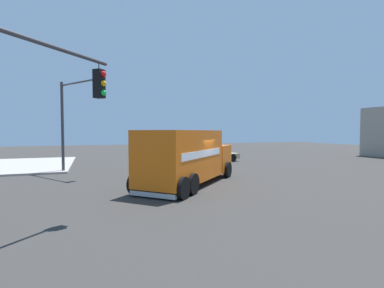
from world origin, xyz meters
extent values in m
plane|color=#33302D|center=(0.00, 0.00, 0.00)|extent=(100.00, 100.00, 0.00)
cube|color=orange|center=(0.41, -0.83, 1.68)|extent=(5.96, 5.90, 2.66)
cube|color=orange|center=(-2.52, 2.04, 1.20)|extent=(3.04, 3.04, 1.70)
cube|color=black|center=(-3.13, 2.63, 1.54)|extent=(1.47, 1.50, 0.88)
cube|color=#B2B2B7|center=(2.47, -2.85, 0.19)|extent=(1.75, 1.79, 0.21)
cube|color=white|center=(-0.44, -1.69, 1.81)|extent=(3.61, 3.53, 0.36)
cube|color=white|center=(1.25, 0.04, 1.81)|extent=(3.61, 3.53, 0.36)
cylinder|color=black|center=(-3.35, 1.11, 0.50)|extent=(0.91, 0.90, 1.00)
cylinder|color=black|center=(-1.62, 2.89, 0.50)|extent=(0.91, 0.90, 1.00)
cylinder|color=black|center=(0.53, -2.69, 0.50)|extent=(0.91, 0.90, 1.00)
cylinder|color=black|center=(2.27, -0.92, 0.50)|extent=(0.91, 0.90, 1.00)
cylinder|color=black|center=(1.29, -3.42, 0.50)|extent=(0.91, 0.90, 1.00)
cylinder|color=black|center=(3.02, -1.65, 0.50)|extent=(0.91, 0.90, 1.00)
cylinder|color=#38383D|center=(-7.67, -7.22, 3.30)|extent=(0.20, 0.20, 6.33)
cylinder|color=#38383D|center=(-5.74, -5.96, 6.22)|extent=(3.92, 2.63, 0.12)
cylinder|color=#38383D|center=(-4.11, -4.89, 6.09)|extent=(0.03, 0.03, 0.25)
cube|color=black|center=(-4.11, -4.89, 5.49)|extent=(0.42, 0.42, 0.95)
sphere|color=red|center=(-4.01, -5.04, 5.81)|extent=(0.20, 0.20, 0.20)
sphere|color=#EFA314|center=(-4.01, -5.04, 5.50)|extent=(0.20, 0.20, 0.20)
sphere|color=#19CC4C|center=(-4.01, -5.04, 5.19)|extent=(0.20, 0.20, 0.20)
cylinder|color=#38383D|center=(5.97, -6.42, 5.27)|extent=(3.50, 3.25, 0.12)
cylinder|color=#38383D|center=(4.51, -5.08, 5.14)|extent=(0.03, 0.03, 0.25)
cube|color=black|center=(4.51, -5.08, 4.54)|extent=(0.42, 0.42, 0.95)
sphere|color=red|center=(4.64, -4.95, 4.86)|extent=(0.20, 0.20, 0.20)
sphere|color=#EFA314|center=(4.64, -4.95, 4.55)|extent=(0.20, 0.20, 0.20)
sphere|color=#19CC4C|center=(4.64, -4.95, 4.24)|extent=(0.20, 0.20, 0.20)
cube|color=tan|center=(-10.89, 7.73, 0.53)|extent=(2.05, 1.63, 0.50)
cube|color=tan|center=(-10.78, 6.14, 0.83)|extent=(2.06, 1.83, 1.10)
cube|color=black|center=(-10.78, 6.14, 1.12)|extent=(1.89, 1.55, 0.48)
cube|color=tan|center=(-10.65, 4.29, 0.56)|extent=(2.08, 2.13, 0.55)
cylinder|color=black|center=(-11.88, 7.53, 0.38)|extent=(0.29, 0.77, 0.76)
cylinder|color=black|center=(-9.88, 7.67, 0.38)|extent=(0.29, 0.77, 0.76)
cylinder|color=black|center=(-11.64, 4.11, 0.38)|extent=(0.29, 0.77, 0.76)
cylinder|color=black|center=(-9.64, 4.24, 0.38)|extent=(0.29, 0.77, 0.76)
camera|label=1|loc=(14.54, -5.41, 2.95)|focal=26.43mm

